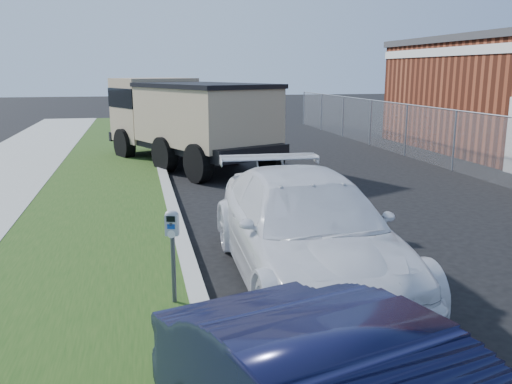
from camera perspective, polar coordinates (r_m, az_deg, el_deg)
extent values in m
plane|color=black|center=(8.64, 10.64, -7.47)|extent=(120.00, 120.00, 0.00)
cube|color=gray|center=(9.89, -8.09, -4.32)|extent=(0.25, 50.00, 0.15)
cube|color=#193B10|center=(9.92, -17.37, -4.81)|extent=(3.00, 50.00, 0.13)
plane|color=slate|center=(17.28, 20.15, 5.08)|extent=(0.00, 30.00, 30.00)
cylinder|color=gray|center=(17.20, 20.38, 8.05)|extent=(0.04, 30.00, 0.04)
cylinder|color=gray|center=(17.28, 20.15, 5.08)|extent=(0.06, 0.06, 1.80)
cylinder|color=gray|center=(19.86, 15.53, 6.28)|extent=(0.06, 0.06, 1.80)
cylinder|color=gray|center=(22.54, 11.97, 7.16)|extent=(0.06, 0.06, 1.80)
cylinder|color=gray|center=(25.29, 9.16, 7.84)|extent=(0.06, 0.06, 1.80)
cylinder|color=gray|center=(28.10, 6.91, 8.37)|extent=(0.06, 0.06, 1.80)
cylinder|color=gray|center=(30.94, 5.06, 8.79)|extent=(0.06, 0.06, 1.80)
cube|color=silver|center=(18.83, 23.04, 13.67)|extent=(0.06, 14.00, 0.30)
cylinder|color=#3F4247|center=(6.79, -8.67, -8.14)|extent=(0.07, 0.07, 0.87)
cube|color=gray|center=(6.61, -8.84, -3.43)|extent=(0.18, 0.14, 0.26)
ellipsoid|color=gray|center=(6.58, -8.88, -2.34)|extent=(0.19, 0.15, 0.10)
cube|color=black|center=(6.54, -8.97, -2.83)|extent=(0.10, 0.04, 0.07)
cube|color=#0D3793|center=(6.56, -8.94, -3.63)|extent=(0.09, 0.03, 0.06)
cylinder|color=silver|center=(6.59, -8.91, -4.42)|extent=(0.09, 0.03, 0.10)
cube|color=#3F4247|center=(6.56, -8.95, -3.41)|extent=(0.03, 0.01, 0.04)
imported|color=silver|center=(7.67, 5.32, -3.95)|extent=(2.23, 5.25, 1.51)
cube|color=black|center=(17.21, -6.85, 5.29)|extent=(4.95, 7.13, 0.37)
cube|color=#998362|center=(19.26, -10.63, 8.55)|extent=(3.06, 2.77, 2.12)
cube|color=black|center=(19.24, -10.68, 9.81)|extent=(3.09, 2.80, 0.64)
cube|color=#998362|center=(16.40, -5.41, 8.03)|extent=(4.17, 5.10, 1.69)
cube|color=black|center=(16.36, -5.48, 11.11)|extent=(4.31, 5.24, 0.13)
cube|color=black|center=(20.25, -11.81, 5.98)|extent=(2.38, 1.20, 0.32)
cylinder|color=black|center=(18.77, -13.68, 4.89)|extent=(0.75, 1.10, 1.06)
cylinder|color=black|center=(19.85, -7.21, 5.55)|extent=(0.75, 1.10, 1.06)
cylinder|color=black|center=(16.21, -9.60, 3.90)|extent=(0.75, 1.10, 1.06)
cylinder|color=black|center=(17.45, -2.48, 4.68)|extent=(0.75, 1.10, 1.06)
cylinder|color=black|center=(14.56, -6.10, 3.03)|extent=(0.75, 1.10, 1.06)
cylinder|color=black|center=(15.93, 1.43, 3.93)|extent=(0.75, 1.10, 1.06)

